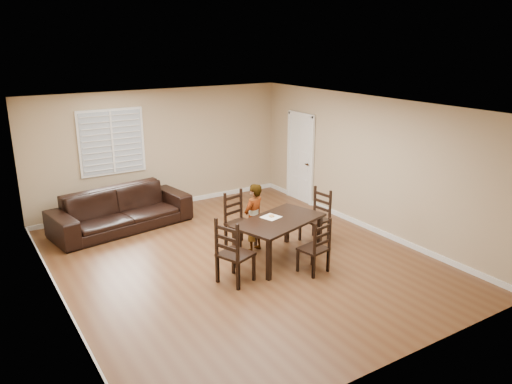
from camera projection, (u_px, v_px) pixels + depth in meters
ground at (240, 260)px, 8.82m from camera, size 7.00×7.00×0.00m
room at (235, 158)px, 8.45m from camera, size 6.04×7.04×2.72m
dining_table at (279, 224)px, 8.65m from camera, size 1.80×1.33×0.75m
chair_near at (236, 221)px, 9.36m from camera, size 0.56×0.54×1.05m
chair_far at (319, 250)px, 8.18m from camera, size 0.50×0.47×0.95m
chair_left at (230, 256)px, 7.81m from camera, size 0.60×0.62×1.10m
chair_right at (319, 217)px, 9.58m from camera, size 0.48×0.51×1.03m
child at (254, 218)px, 9.03m from camera, size 0.55×0.46×1.28m
napkin at (271, 217)px, 8.74m from camera, size 0.36×0.36×0.00m
donut at (272, 216)px, 8.75m from camera, size 0.10×0.10×0.04m
sofa at (121, 210)px, 10.17m from camera, size 2.92×1.52×0.81m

